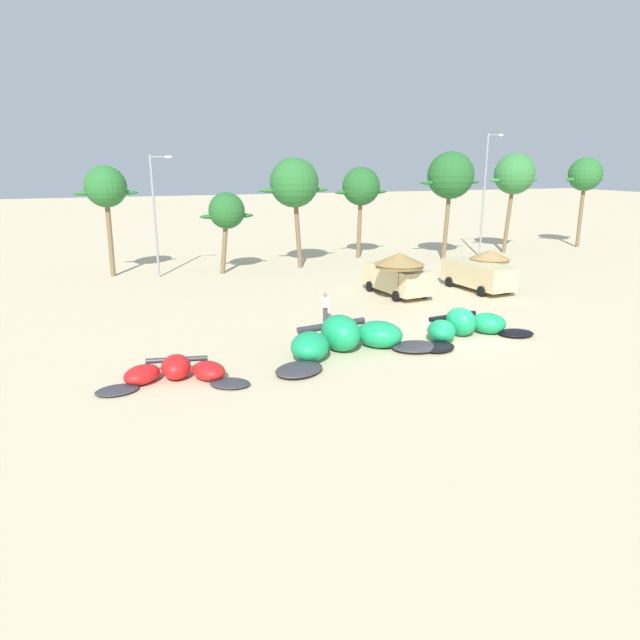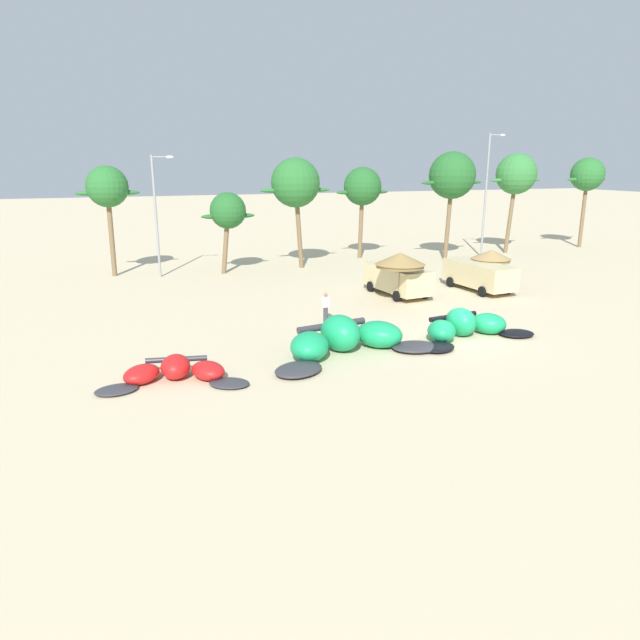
{
  "view_description": "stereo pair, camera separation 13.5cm",
  "coord_description": "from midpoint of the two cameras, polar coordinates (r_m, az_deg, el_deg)",
  "views": [
    {
      "loc": [
        -15.55,
        -22.58,
        8.27
      ],
      "look_at": [
        -6.36,
        2.0,
        1.0
      ],
      "focal_mm": 32.03,
      "sensor_mm": 36.0,
      "label": 1
    },
    {
      "loc": [
        -15.42,
        -22.63,
        8.27
      ],
      "look_at": [
        -6.36,
        2.0,
        1.0
      ],
      "focal_mm": 32.03,
      "sensor_mm": 36.0,
      "label": 2
    }
  ],
  "objects": [
    {
      "name": "ground_plane",
      "position": [
        28.62,
        13.6,
        -1.76
      ],
      "size": [
        260.0,
        260.0,
        0.0
      ],
      "primitive_type": "plane",
      "color": "beige"
    },
    {
      "name": "kite_far_left",
      "position": [
        23.09,
        -14.12,
        -5.05
      ],
      "size": [
        5.94,
        3.34,
        0.93
      ],
      "color": "#333338",
      "rests_on": "ground"
    },
    {
      "name": "kite_left",
      "position": [
        25.5,
        2.7,
        -1.97
      ],
      "size": [
        8.5,
        4.6,
        1.64
      ],
      "color": "#333338",
      "rests_on": "ground"
    },
    {
      "name": "kite_left_of_center",
      "position": [
        28.69,
        14.46,
        -0.67
      ],
      "size": [
        6.84,
        3.53,
        1.39
      ],
      "color": "black",
      "rests_on": "ground"
    },
    {
      "name": "beach_umbrella_near_van",
      "position": [
        34.78,
        8.14,
        5.95
      ],
      "size": [
        3.03,
        3.03,
        3.05
      ],
      "color": "brown",
      "rests_on": "ground"
    },
    {
      "name": "beach_umbrella_middle",
      "position": [
        40.93,
        16.83,
        6.18
      ],
      "size": [
        2.71,
        2.71,
        2.52
      ],
      "color": "brown",
      "rests_on": "ground"
    },
    {
      "name": "parked_van",
      "position": [
        39.56,
        15.59,
        4.46
      ],
      "size": [
        2.57,
        5.47,
        1.84
      ],
      "color": "beige",
      "rests_on": "ground"
    },
    {
      "name": "parked_car_second",
      "position": [
        37.1,
        7.76,
        4.19
      ],
      "size": [
        2.67,
        5.28,
        1.84
      ],
      "color": "beige",
      "rests_on": "ground"
    },
    {
      "name": "person_near_kites",
      "position": [
        30.3,
        0.69,
        1.25
      ],
      "size": [
        0.36,
        0.24,
        1.62
      ],
      "color": "#383842",
      "rests_on": "ground"
    },
    {
      "name": "palm_leftmost",
      "position": [
        45.1,
        -20.4,
        12.25
      ],
      "size": [
        4.47,
        2.98,
        8.07
      ],
      "color": "brown",
      "rests_on": "ground"
    },
    {
      "name": "palm_left",
      "position": [
        44.28,
        -9.11,
        10.64
      ],
      "size": [
        4.09,
        2.73,
        6.13
      ],
      "color": "brown",
      "rests_on": "ground"
    },
    {
      "name": "palm_left_of_gap",
      "position": [
        45.76,
        -2.37,
        13.47
      ],
      "size": [
        5.74,
        3.83,
        8.65
      ],
      "color": "brown",
      "rests_on": "ground"
    },
    {
      "name": "palm_center_left",
      "position": [
        51.03,
        4.34,
        13.09
      ],
      "size": [
        4.94,
        3.29,
        7.9
      ],
      "color": "brown",
      "rests_on": "ground"
    },
    {
      "name": "palm_center_right",
      "position": [
        51.04,
        13.15,
        13.83
      ],
      "size": [
        5.91,
        3.94,
        9.18
      ],
      "color": "brown",
      "rests_on": "ground"
    },
    {
      "name": "palm_right_of_gap",
      "position": [
        57.01,
        19.08,
        13.56
      ],
      "size": [
        5.55,
        3.7,
        9.09
      ],
      "color": "brown",
      "rests_on": "ground"
    },
    {
      "name": "palm_right",
      "position": [
        63.19,
        25.21,
        12.94
      ],
      "size": [
        4.8,
        3.2,
        8.74
      ],
      "color": "brown",
      "rests_on": "ground"
    },
    {
      "name": "lamppost_west",
      "position": [
        43.79,
        -15.86,
        10.51
      ],
      "size": [
        1.62,
        0.24,
        8.78
      ],
      "color": "gray",
      "rests_on": "ground"
    },
    {
      "name": "lamppost_west_center",
      "position": [
        53.61,
        16.41,
        12.32
      ],
      "size": [
        1.67,
        0.24,
        10.69
      ],
      "color": "gray",
      "rests_on": "ground"
    }
  ]
}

